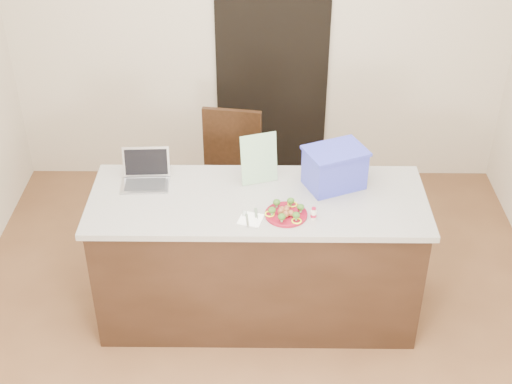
{
  "coord_description": "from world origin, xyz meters",
  "views": [
    {
      "loc": [
        0.03,
        -3.31,
        3.37
      ],
      "look_at": [
        -0.01,
        0.2,
        1.0
      ],
      "focal_mm": 50.0,
      "sensor_mm": 36.0,
      "label": 1
    }
  ],
  "objects_px": {
    "yogurt_bottle": "(314,214)",
    "laptop": "(146,174)",
    "blue_box": "(335,168)",
    "plate": "(286,214)",
    "napkin": "(251,219)",
    "chair": "(232,168)",
    "island": "(258,257)"
  },
  "relations": [
    {
      "from": "napkin",
      "to": "laptop",
      "type": "bearing_deg",
      "value": 148.79
    },
    {
      "from": "plate",
      "to": "napkin",
      "type": "height_order",
      "value": "plate"
    },
    {
      "from": "plate",
      "to": "laptop",
      "type": "height_order",
      "value": "laptop"
    },
    {
      "from": "plate",
      "to": "yogurt_bottle",
      "type": "bearing_deg",
      "value": -10.65
    },
    {
      "from": "yogurt_bottle",
      "to": "laptop",
      "type": "xyz_separation_m",
      "value": [
        -1.03,
        0.39,
        0.02
      ]
    },
    {
      "from": "island",
      "to": "plate",
      "type": "height_order",
      "value": "plate"
    },
    {
      "from": "napkin",
      "to": "chair",
      "type": "xyz_separation_m",
      "value": [
        -0.16,
        1.14,
        -0.36
      ]
    },
    {
      "from": "plate",
      "to": "blue_box",
      "type": "height_order",
      "value": "blue_box"
    },
    {
      "from": "yogurt_bottle",
      "to": "chair",
      "type": "height_order",
      "value": "yogurt_bottle"
    },
    {
      "from": "napkin",
      "to": "yogurt_bottle",
      "type": "relative_size",
      "value": 1.72
    },
    {
      "from": "island",
      "to": "napkin",
      "type": "bearing_deg",
      "value": -100.22
    },
    {
      "from": "island",
      "to": "chair",
      "type": "distance_m",
      "value": 0.95
    },
    {
      "from": "napkin",
      "to": "laptop",
      "type": "distance_m",
      "value": 0.78
    },
    {
      "from": "laptop",
      "to": "chair",
      "type": "relative_size",
      "value": 0.31
    },
    {
      "from": "laptop",
      "to": "blue_box",
      "type": "xyz_separation_m",
      "value": [
        1.17,
        -0.03,
        0.07
      ]
    },
    {
      "from": "blue_box",
      "to": "yogurt_bottle",
      "type": "bearing_deg",
      "value": -135.8
    },
    {
      "from": "laptop",
      "to": "yogurt_bottle",
      "type": "bearing_deg",
      "value": -23.78
    },
    {
      "from": "plate",
      "to": "yogurt_bottle",
      "type": "height_order",
      "value": "yogurt_bottle"
    },
    {
      "from": "yogurt_bottle",
      "to": "chair",
      "type": "xyz_separation_m",
      "value": [
        -0.52,
        1.13,
        -0.39
      ]
    },
    {
      "from": "plate",
      "to": "yogurt_bottle",
      "type": "xyz_separation_m",
      "value": [
        0.16,
        -0.03,
        0.02
      ]
    },
    {
      "from": "island",
      "to": "napkin",
      "type": "relative_size",
      "value": 15.61
    },
    {
      "from": "napkin",
      "to": "blue_box",
      "type": "bearing_deg",
      "value": 35.77
    },
    {
      "from": "yogurt_bottle",
      "to": "laptop",
      "type": "distance_m",
      "value": 1.1
    },
    {
      "from": "napkin",
      "to": "laptop",
      "type": "relative_size",
      "value": 0.44
    },
    {
      "from": "laptop",
      "to": "island",
      "type": "bearing_deg",
      "value": -17.73
    },
    {
      "from": "blue_box",
      "to": "island",
      "type": "bearing_deg",
      "value": 174.11
    },
    {
      "from": "blue_box",
      "to": "chair",
      "type": "relative_size",
      "value": 0.44
    },
    {
      "from": "island",
      "to": "blue_box",
      "type": "distance_m",
      "value": 0.77
    },
    {
      "from": "napkin",
      "to": "chair",
      "type": "distance_m",
      "value": 1.21
    },
    {
      "from": "yogurt_bottle",
      "to": "blue_box",
      "type": "height_order",
      "value": "blue_box"
    },
    {
      "from": "laptop",
      "to": "plate",
      "type": "bearing_deg",
      "value": -25.49
    },
    {
      "from": "blue_box",
      "to": "plate",
      "type": "bearing_deg",
      "value": -156.52
    }
  ]
}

